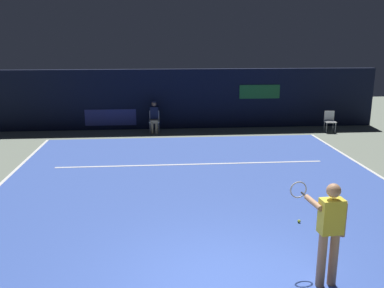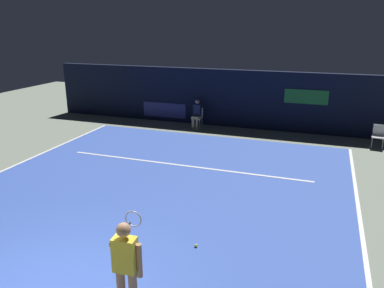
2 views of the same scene
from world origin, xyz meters
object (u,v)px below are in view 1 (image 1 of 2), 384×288
(line_judge_on_chair, at_px, (154,116))
(courtside_chair_near, at_px, (330,120))
(tennis_player, at_px, (329,228))
(tennis_ball, at_px, (299,221))

(line_judge_on_chair, relative_size, courtside_chair_near, 1.50)
(tennis_player, xyz_separation_m, courtside_chair_near, (4.69, 11.08, -0.49))
(line_judge_on_chair, bearing_deg, tennis_player, -76.50)
(line_judge_on_chair, height_order, tennis_ball, line_judge_on_chair)
(tennis_player, bearing_deg, tennis_ball, 81.04)
(line_judge_on_chair, distance_m, courtside_chair_near, 7.48)
(line_judge_on_chair, bearing_deg, tennis_ball, -71.34)
(courtside_chair_near, bearing_deg, tennis_ball, -116.16)
(line_judge_on_chair, bearing_deg, courtside_chair_near, -3.59)
(courtside_chair_near, xyz_separation_m, tennis_ball, (-4.33, -8.81, -0.46))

